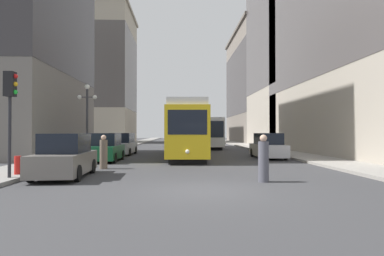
# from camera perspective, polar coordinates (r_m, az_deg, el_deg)

# --- Properties ---
(ground_plane) EXTENTS (200.00, 200.00, 0.00)m
(ground_plane) POSITION_cam_1_polar(r_m,az_deg,el_deg) (10.70, 2.30, -10.83)
(ground_plane) COLOR #38383A
(sidewalk_left) EXTENTS (2.95, 120.00, 0.15)m
(sidewalk_left) POSITION_cam_1_polar(r_m,az_deg,el_deg) (51.09, -10.76, -2.79)
(sidewalk_left) COLOR gray
(sidewalk_left) RESTS_ON ground
(sidewalk_right) EXTENTS (2.95, 120.00, 0.15)m
(sidewalk_right) POSITION_cam_1_polar(r_m,az_deg,el_deg) (51.37, 8.08, -2.78)
(sidewalk_right) COLOR gray
(sidewalk_right) RESTS_ON ground
(streetcar) EXTENTS (3.11, 15.20, 3.89)m
(streetcar) POSITION_cam_1_polar(r_m,az_deg,el_deg) (25.79, -0.67, -0.27)
(streetcar) COLOR black
(streetcar) RESTS_ON ground
(transit_bus) EXTENTS (3.01, 12.41, 3.45)m
(transit_bus) POSITION_cam_1_polar(r_m,az_deg,el_deg) (39.70, 3.01, -0.67)
(transit_bus) COLOR black
(transit_bus) RESTS_ON ground
(parked_car_left_near) EXTENTS (2.06, 4.36, 1.82)m
(parked_car_left_near) POSITION_cam_1_polar(r_m,az_deg,el_deg) (14.68, -21.25, -4.73)
(parked_car_left_near) COLOR black
(parked_car_left_near) RESTS_ON ground
(parked_car_left_mid) EXTENTS (2.00, 4.74, 1.82)m
(parked_car_left_mid) POSITION_cam_1_polar(r_m,az_deg,el_deg) (28.03, -12.05, -2.86)
(parked_car_left_mid) COLOR black
(parked_car_left_mid) RESTS_ON ground
(parked_car_right_far) EXTENTS (2.03, 4.97, 1.82)m
(parked_car_right_far) POSITION_cam_1_polar(r_m,az_deg,el_deg) (24.33, 13.09, -3.17)
(parked_car_right_far) COLOR black
(parked_car_right_far) RESTS_ON ground
(parked_car_left_far) EXTENTS (1.89, 4.26, 1.82)m
(parked_car_left_far) POSITION_cam_1_polar(r_m,az_deg,el_deg) (21.89, -14.84, -3.44)
(parked_car_left_far) COLOR black
(parked_car_left_far) RESTS_ON ground
(pedestrian_crossing_near) EXTENTS (0.39, 0.39, 1.74)m
(pedestrian_crossing_near) POSITION_cam_1_polar(r_m,az_deg,el_deg) (17.42, -15.16, -4.24)
(pedestrian_crossing_near) COLOR #6B5B4C
(pedestrian_crossing_near) RESTS_ON ground
(pedestrian_crossing_far) EXTENTS (0.40, 0.40, 1.79)m
(pedestrian_crossing_far) POSITION_cam_1_polar(r_m,az_deg,el_deg) (12.66, 12.35, -5.46)
(pedestrian_crossing_far) COLOR #4C4C56
(pedestrian_crossing_far) RESTS_ON ground
(traffic_light_near_left) EXTENTS (0.47, 0.36, 4.04)m
(traffic_light_near_left) POSITION_cam_1_polar(r_m,az_deg,el_deg) (14.32, -29.10, 4.92)
(traffic_light_near_left) COLOR #232328
(traffic_light_near_left) RESTS_ON sidewalk_left
(lamp_post_left_near) EXTENTS (1.41, 0.36, 5.20)m
(lamp_post_left_near) POSITION_cam_1_polar(r_m,az_deg,el_deg) (24.87, -17.82, 3.22)
(lamp_post_left_near) COLOR #333338
(lamp_post_left_near) RESTS_ON sidewalk_left
(fire_hydrant) EXTENTS (0.26, 0.26, 0.75)m
(fire_hydrant) POSITION_cam_1_polar(r_m,az_deg,el_deg) (15.27, -28.11, -5.73)
(fire_hydrant) COLOR red
(fire_hydrant) RESTS_ON sidewalk_left
(building_left_midblock) EXTENTS (12.46, 15.82, 24.71)m
(building_left_midblock) POSITION_cam_1_polar(r_m,az_deg,el_deg) (64.76, -15.76, 8.89)
(building_left_midblock) COLOR #B2A893
(building_left_midblock) RESTS_ON ground
(building_right_midblock) EXTENTS (12.77, 16.17, 30.47)m
(building_right_midblock) POSITION_cam_1_polar(r_m,az_deg,el_deg) (48.60, 18.76, 15.80)
(building_right_midblock) COLOR #A89E8E
(building_right_midblock) RESTS_ON ground
(building_right_far) EXTENTS (11.98, 22.36, 21.11)m
(building_right_far) POSITION_cam_1_polar(r_m,az_deg,el_deg) (64.90, 12.48, 7.19)
(building_right_far) COLOR slate
(building_right_far) RESTS_ON ground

